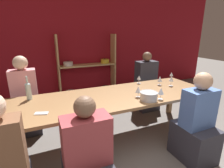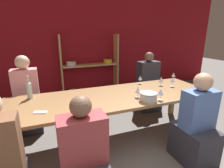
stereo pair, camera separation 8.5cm
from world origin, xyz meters
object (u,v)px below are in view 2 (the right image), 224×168
(wine_bottle_green, at_px, (29,89))
(person_far_a, at_px, (147,89))
(dining_table, at_px, (114,100))
(wine_glass_white_a, at_px, (138,90))
(mixing_bowl, at_px, (148,96))
(person_near_a, at_px, (195,131))
(person_near_c, at_px, (84,164))
(wine_glass_empty_b, at_px, (173,80))
(wine_glass_empty_a, at_px, (140,78))
(wine_glass_red_b, at_px, (161,80))
(shelf_unit, at_px, (90,75))
(person_far_b, at_px, (28,103))
(wine_glass_white_b, at_px, (174,75))
(cell_phone, at_px, (41,112))
(wine_glass_red_a, at_px, (161,92))

(wine_bottle_green, distance_m, person_far_a, 2.36)
(dining_table, relative_size, wine_glass_white_a, 18.64)
(dining_table, height_order, person_far_a, person_far_a)
(mixing_bowl, distance_m, person_near_a, 0.72)
(dining_table, distance_m, person_near_c, 1.08)
(wine_glass_white_a, bearing_deg, wine_glass_empty_b, 16.61)
(wine_glass_empty_a, bearing_deg, wine_glass_red_b, -39.64)
(wine_glass_red_b, bearing_deg, person_far_a, 75.37)
(wine_bottle_green, xyz_separation_m, wine_glass_empty_a, (1.81, 0.07, -0.03))
(shelf_unit, xyz_separation_m, person_far_b, (-1.42, -1.34, -0.07))
(wine_glass_empty_a, xyz_separation_m, wine_glass_white_b, (0.70, -0.04, 0.00))
(wine_glass_white_b, height_order, person_near_a, person_near_a)
(wine_glass_red_b, distance_m, person_near_c, 1.93)
(shelf_unit, height_order, wine_glass_red_b, shelf_unit)
(person_near_a, xyz_separation_m, person_far_a, (0.33, 1.66, 0.01))
(wine_glass_red_b, relative_size, person_near_a, 0.13)
(dining_table, height_order, wine_glass_white_a, wine_glass_white_a)
(wine_glass_empty_a, bearing_deg, person_near_a, -84.08)
(dining_table, distance_m, wine_bottle_green, 1.21)
(person_far_a, bearing_deg, wine_glass_white_b, 116.42)
(wine_glass_white_b, xyz_separation_m, person_near_c, (-2.02, -1.18, -0.45))
(wine_bottle_green, relative_size, person_far_a, 0.27)
(wine_glass_red_b, distance_m, person_far_b, 2.30)
(cell_phone, relative_size, person_far_a, 0.13)
(person_far_a, relative_size, person_near_c, 1.11)
(shelf_unit, distance_m, wine_bottle_green, 2.28)
(wine_glass_white_a, relative_size, person_near_c, 0.15)
(dining_table, xyz_separation_m, person_far_a, (1.12, 0.86, -0.22))
(wine_glass_white_b, bearing_deg, wine_glass_empty_b, -132.04)
(shelf_unit, xyz_separation_m, wine_glass_red_b, (0.76, -1.98, 0.29))
(shelf_unit, xyz_separation_m, wine_glass_empty_b, (0.90, -2.10, 0.30))
(cell_phone, bearing_deg, wine_glass_empty_b, 7.17)
(wine_glass_red_b, bearing_deg, person_near_c, -148.17)
(shelf_unit, relative_size, wine_glass_red_a, 9.48)
(mixing_bowl, distance_m, person_far_b, 1.99)
(wine_glass_white_b, height_order, wine_glass_red_b, wine_glass_red_b)
(cell_phone, height_order, person_far_b, person_far_b)
(wine_glass_empty_a, xyz_separation_m, wine_glass_white_a, (-0.38, -0.59, 0.01))
(wine_glass_empty_a, distance_m, wine_glass_red_b, 0.36)
(dining_table, bearing_deg, wine_glass_white_b, 14.86)
(mixing_bowl, relative_size, person_far_a, 0.20)
(shelf_unit, bearing_deg, person_far_b, -136.58)
(mixing_bowl, relative_size, cell_phone, 1.48)
(wine_bottle_green, xyz_separation_m, person_near_c, (0.49, -1.15, -0.47))
(wine_bottle_green, height_order, wine_glass_white_b, wine_bottle_green)
(mixing_bowl, bearing_deg, shelf_unit, 93.84)
(wine_glass_empty_b, bearing_deg, person_far_a, 87.76)
(wine_glass_red_b, distance_m, person_near_a, 1.07)
(wine_glass_empty_a, relative_size, wine_glass_empty_b, 0.89)
(wine_glass_white_b, bearing_deg, person_near_c, -149.72)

